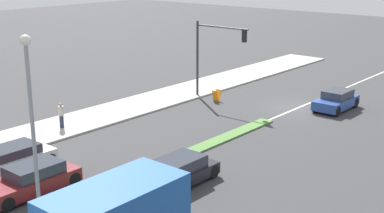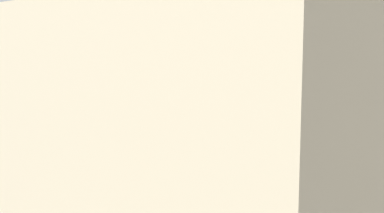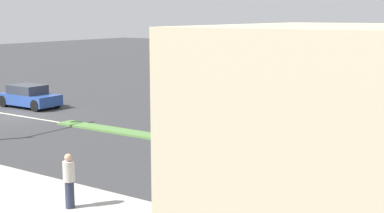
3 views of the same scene
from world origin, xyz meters
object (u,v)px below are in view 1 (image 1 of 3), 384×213
traffic_signal_main (213,47)px  street_lamp (31,104)px  sedan_dark (177,172)px  sedan_maroon (32,179)px  coupe_blue (336,100)px  warning_aframe_sign (216,96)px  van_white (10,160)px  pedestrian (61,115)px

traffic_signal_main → street_lamp: bearing=107.6°
street_lamp → sedan_dark: 7.60m
sedan_maroon → sedan_dark: bearing=-132.3°
traffic_signal_main → coupe_blue: bearing=-158.1°
street_lamp → warning_aframe_sign: size_ratio=8.80×
sedan_dark → coupe_blue: bearing=-90.0°
van_white → traffic_signal_main: bearing=-86.3°
pedestrian → coupe_blue: bearing=-125.8°
traffic_signal_main → warning_aframe_sign: bearing=156.1°
street_lamp → warning_aframe_sign: street_lamp is taller
van_white → coupe_blue: bearing=-109.1°
traffic_signal_main → van_white: bearing=93.7°
sedan_dark → warning_aframe_sign: bearing=-59.4°
van_white → warning_aframe_sign: bearing=-88.3°
sedan_maroon → pedestrian: bearing=-44.8°
pedestrian → van_white: size_ratio=0.36×
sedan_maroon → traffic_signal_main: bearing=-77.8°
traffic_signal_main → sedan_dark: traffic_signal_main is taller
pedestrian → sedan_dark: size_ratio=0.37×
traffic_signal_main → van_white: traffic_signal_main is taller
warning_aframe_sign → sedan_dark: bearing=120.6°
street_lamp → traffic_signal_main: bearing=-72.4°
pedestrian → van_white: bearing=122.4°
traffic_signal_main → coupe_blue: size_ratio=1.46×
street_lamp → sedan_maroon: size_ratio=1.71×
sedan_maroon → coupe_blue: bearing=-101.6°
warning_aframe_sign → sedan_dark: (-7.70, 13.02, 0.19)m
warning_aframe_sign → coupe_blue: 8.51m
traffic_signal_main → street_lamp: (-6.12, 19.27, 0.88)m
street_lamp → sedan_dark: bearing=-110.2°
traffic_signal_main → sedan_maroon: traffic_signal_main is taller
coupe_blue → sedan_maroon: bearing=78.4°
traffic_signal_main → street_lamp: 20.24m
pedestrian → traffic_signal_main: bearing=-102.3°
traffic_signal_main → van_white: (-1.12, 17.50, -3.25)m
coupe_blue → warning_aframe_sign: bearing=25.1°
street_lamp → pedestrian: size_ratio=4.63×
street_lamp → sedan_dark: street_lamp is taller
coupe_blue → sedan_dark: (0.00, 16.64, -0.04)m
sedan_maroon → sedan_dark: 6.54m
traffic_signal_main → pedestrian: traffic_signal_main is taller
coupe_blue → pedestrian: bearing=54.2°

